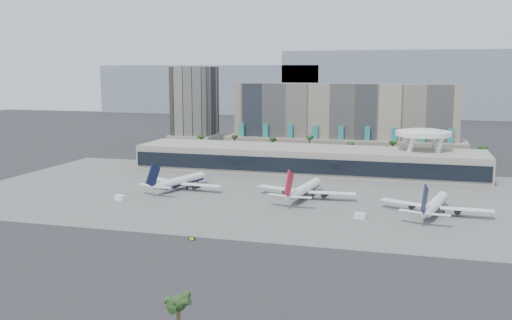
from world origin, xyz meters
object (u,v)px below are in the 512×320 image
(airliner_left, at_px, (180,181))
(service_vehicle_b, at_px, (360,216))
(airliner_right, at_px, (434,205))
(service_vehicle_a, at_px, (120,198))
(taxiway_sign, at_px, (192,238))
(airliner_centre, at_px, (304,189))

(airliner_left, height_order, service_vehicle_b, airliner_left)
(airliner_right, relative_size, service_vehicle_a, 9.40)
(airliner_left, relative_size, taxiway_sign, 17.75)
(service_vehicle_b, distance_m, taxiway_sign, 59.72)
(airliner_centre, bearing_deg, airliner_left, -174.94)
(airliner_centre, bearing_deg, service_vehicle_a, -153.51)
(airliner_centre, height_order, service_vehicle_a, airliner_centre)
(airliner_right, height_order, taxiway_sign, airliner_right)
(service_vehicle_a, relative_size, service_vehicle_b, 1.11)
(airliner_centre, relative_size, service_vehicle_b, 10.84)
(airliner_right, bearing_deg, airliner_left, -175.98)
(airliner_centre, height_order, airliner_right, airliner_centre)
(airliner_left, relative_size, service_vehicle_a, 9.10)
(airliner_left, height_order, taxiway_sign, airliner_left)
(airliner_centre, height_order, taxiway_sign, airliner_centre)
(airliner_centre, relative_size, taxiway_sign, 19.07)
(airliner_centre, bearing_deg, taxiway_sign, -100.72)
(airliner_left, bearing_deg, airliner_centre, 13.18)
(airliner_centre, bearing_deg, service_vehicle_b, -38.30)
(service_vehicle_b, height_order, taxiway_sign, service_vehicle_b)
(service_vehicle_a, bearing_deg, airliner_right, 26.60)
(airliner_right, xyz_separation_m, service_vehicle_a, (-116.44, -9.98, -2.48))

